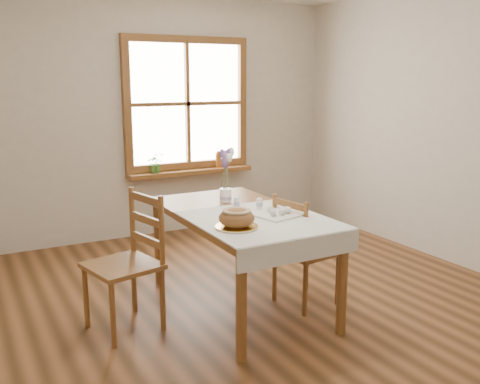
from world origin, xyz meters
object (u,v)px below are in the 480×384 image
object	(u,v)px
bread_plate	(237,227)
flower_vase	(226,196)
chair_left	(122,264)
chair_right	(307,250)
dining_table	(240,223)

from	to	relation	value
bread_plate	flower_vase	distance (m)	0.79
chair_left	flower_vase	distance (m)	1.03
chair_right	bread_plate	world-z (taller)	chair_right
chair_left	dining_table	bearing A→B (deg)	74.21
chair_left	chair_right	world-z (taller)	chair_left
dining_table	chair_left	size ratio (longest dim) A/B	1.67
dining_table	bread_plate	world-z (taller)	bread_plate
flower_vase	chair_left	bearing A→B (deg)	-163.53
dining_table	bread_plate	xyz separation A→B (m)	(-0.25, -0.42, 0.10)
dining_table	chair_left	world-z (taller)	chair_left
chair_left	flower_vase	bearing A→B (deg)	93.12
chair_left	bread_plate	xyz separation A→B (m)	(0.65, -0.45, 0.29)
chair_left	bread_plate	distance (m)	0.84
chair_right	bread_plate	distance (m)	0.83
chair_left	bread_plate	world-z (taller)	chair_left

